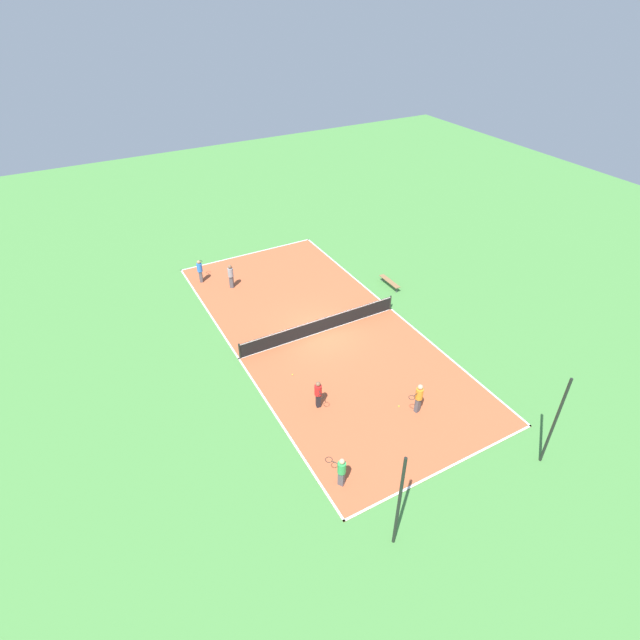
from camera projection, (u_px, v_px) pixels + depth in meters
name	position (u px, v px, depth m)	size (l,w,h in m)	color
ground_plane	(320.00, 332.00, 29.74)	(80.00, 80.00, 0.00)	#47843D
court_surface	(320.00, 332.00, 29.74)	(10.42, 22.79, 0.02)	#B75633
tennis_net	(320.00, 325.00, 29.44)	(10.22, 0.10, 1.00)	black
bench	(390.00, 282.00, 33.78)	(0.36, 1.96, 0.45)	olive
player_baseline_gray	(231.00, 275.00, 33.33)	(0.51, 0.51, 1.72)	#4C4C51
player_center_orange	(419.00, 396.00, 23.84)	(0.99, 0.56, 1.72)	#4C4C51
player_coach_red	(318.00, 393.00, 24.17)	(0.55, 0.99, 1.59)	black
player_far_green	(341.00, 470.00, 20.46)	(0.78, 0.97, 1.57)	#4C4C51
player_near_blue	(200.00, 270.00, 33.96)	(0.67, 0.99, 1.66)	#4C4C51
tennis_ball_left_sideline	(292.00, 374.00, 26.57)	(0.07, 0.07, 0.07)	#CCE033
tennis_ball_far_baseline	(399.00, 406.00, 24.64)	(0.07, 0.07, 0.07)	#CCE033
fence_post_back_left	(555.00, 422.00, 20.62)	(0.12, 0.12, 4.81)	black
fence_post_back_right	(399.00, 503.00, 17.50)	(0.12, 0.12, 4.81)	black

